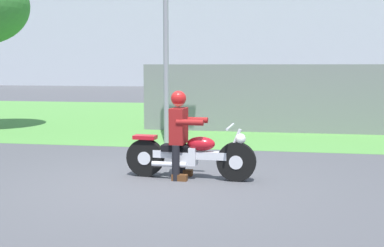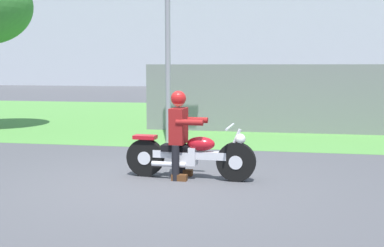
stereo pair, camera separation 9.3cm
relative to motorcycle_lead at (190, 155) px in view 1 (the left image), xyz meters
The scene contains 5 objects.
ground 0.75m from the motorcycle_lead, 136.52° to the right, with size 120.00×120.00×0.00m, color #4C4C51.
grass_verge 8.67m from the motorcycle_lead, 93.11° to the left, with size 60.00×12.00×0.01m, color #549342.
motorcycle_lead is the anchor object (origin of this frame).
rider_lead 0.46m from the motorcycle_lead, behind, with size 0.56×0.48×1.38m.
fence_segment 5.66m from the motorcycle_lead, 77.27° to the left, with size 7.00×0.06×1.80m, color slate.
Camera 1 is at (1.74, -6.79, 1.77)m, focal length 44.59 mm.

